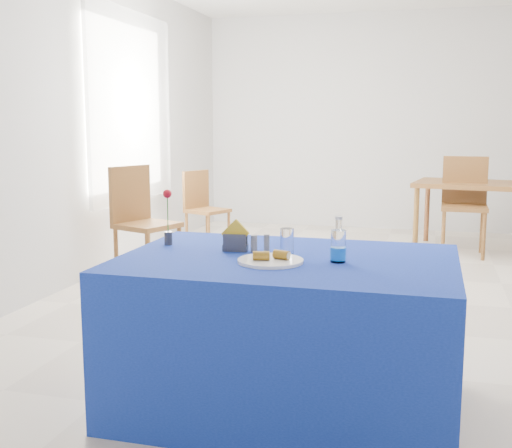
{
  "coord_description": "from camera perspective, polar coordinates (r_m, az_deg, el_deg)",
  "views": [
    {
      "loc": [
        0.48,
        -5.08,
        1.41
      ],
      "look_at": [
        -0.33,
        -2.15,
        0.92
      ],
      "focal_mm": 45.0,
      "sensor_mm": 36.0,
      "label": 1
    }
  ],
  "objects": [
    {
      "name": "floor",
      "position": [
        5.29,
        9.67,
        -6.47
      ],
      "size": [
        7.0,
        7.0,
        0.0
      ],
      "primitive_type": "plane",
      "color": "beige",
      "rests_on": "ground"
    },
    {
      "name": "room_shell",
      "position": [
        5.11,
        10.2,
        12.78
      ],
      "size": [
        7.0,
        7.0,
        7.0
      ],
      "color": "silver",
      "rests_on": "ground"
    },
    {
      "name": "window_pane",
      "position": [
        6.58,
        -11.48,
        10.15
      ],
      "size": [
        0.04,
        1.5,
        1.6
      ],
      "primitive_type": "cube",
      "color": "white",
      "rests_on": "room_shell"
    },
    {
      "name": "curtain",
      "position": [
        6.55,
        -10.92,
        10.18
      ],
      "size": [
        0.04,
        1.75,
        1.85
      ],
      "primitive_type": "cube",
      "color": "white",
      "rests_on": "room_shell"
    },
    {
      "name": "plate",
      "position": [
        2.98,
        1.29,
        -3.29
      ],
      "size": [
        0.31,
        0.31,
        0.01
      ],
      "primitive_type": "cylinder",
      "color": "white",
      "rests_on": "blue_table"
    },
    {
      "name": "drinking_glass",
      "position": [
        3.15,
        2.77,
        -1.56
      ],
      "size": [
        0.07,
        0.07,
        0.13
      ],
      "primitive_type": "cylinder",
      "color": "white",
      "rests_on": "blue_table"
    },
    {
      "name": "salt_shaker",
      "position": [
        3.23,
        0.95,
        -1.68
      ],
      "size": [
        0.03,
        0.03,
        0.08
      ],
      "primitive_type": "cylinder",
      "color": "slate",
      "rests_on": "blue_table"
    },
    {
      "name": "pepper_shaker",
      "position": [
        3.21,
        -0.18,
        -1.75
      ],
      "size": [
        0.03,
        0.03,
        0.08
      ],
      "primitive_type": "cylinder",
      "color": "slate",
      "rests_on": "blue_table"
    },
    {
      "name": "blue_table",
      "position": [
        3.2,
        2.74,
        -9.65
      ],
      "size": [
        1.6,
        1.1,
        0.76
      ],
      "color": "navy",
      "rests_on": "floor"
    },
    {
      "name": "water_bottle",
      "position": [
        3.0,
        7.32,
        -2.04
      ],
      "size": [
        0.07,
        0.07,
        0.21
      ],
      "color": "white",
      "rests_on": "blue_table"
    },
    {
      "name": "napkin_holder",
      "position": [
        3.23,
        -1.85,
        -1.57
      ],
      "size": [
        0.15,
        0.07,
        0.16
      ],
      "color": "#36353A",
      "rests_on": "blue_table"
    },
    {
      "name": "rose_vase",
      "position": [
        3.41,
        -7.84,
        0.46
      ],
      "size": [
        0.05,
        0.05,
        0.29
      ],
      "color": "#29292E",
      "rests_on": "blue_table"
    },
    {
      "name": "oak_table",
      "position": [
        7.41,
        19.19,
        2.93
      ],
      "size": [
        1.44,
        1.05,
        0.76
      ],
      "color": "brown",
      "rests_on": "floor"
    },
    {
      "name": "chair_bg_left",
      "position": [
        7.17,
        18.03,
        2.19
      ],
      "size": [
        0.47,
        0.47,
        1.04
      ],
      "rotation": [
        0.0,
        0.0,
        -0.02
      ],
      "color": "brown",
      "rests_on": "floor"
    },
    {
      "name": "chair_win_a",
      "position": [
        5.77,
        -10.31,
        0.79
      ],
      "size": [
        0.59,
        0.59,
        1.02
      ],
      "rotation": [
        0.0,
        0.0,
        1.21
      ],
      "color": "brown",
      "rests_on": "floor"
    },
    {
      "name": "chair_win_b",
      "position": [
        7.18,
        -4.79,
        1.81
      ],
      "size": [
        0.51,
        0.51,
        0.87
      ],
      "rotation": [
        0.0,
        0.0,
        1.16
      ],
      "color": "brown",
      "rests_on": "floor"
    },
    {
      "name": "banana_pieces",
      "position": [
        2.96,
        1.41,
        -2.79
      ],
      "size": [
        0.17,
        0.11,
        0.04
      ],
      "color": "gold",
      "rests_on": "plate"
    }
  ]
}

